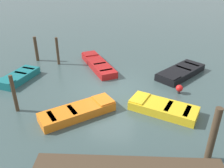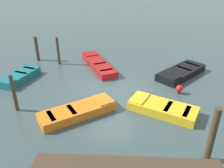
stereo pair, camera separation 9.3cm
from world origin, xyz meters
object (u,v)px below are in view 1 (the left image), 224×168
at_px(rowboat_teal, 18,77).
at_px(mooring_piling_far_left, 36,49).
at_px(rowboat_orange, 78,111).
at_px(mooring_piling_mid_right, 213,135).
at_px(mooring_piling_far_right, 57,51).
at_px(rowboat_black, 180,72).
at_px(mooring_piling_center, 14,94).
at_px(marker_buoy, 179,88).
at_px(rowboat_red, 98,64).
at_px(rowboat_yellow, 163,108).

height_order(rowboat_teal, mooring_piling_far_left, mooring_piling_far_left).
distance_m(rowboat_orange, mooring_piling_mid_right, 5.57).
height_order(mooring_piling_far_right, mooring_piling_mid_right, mooring_piling_mid_right).
relative_size(rowboat_black, mooring_piling_center, 1.98).
bearing_deg(rowboat_teal, mooring_piling_far_left, -163.39).
height_order(rowboat_teal, mooring_piling_far_right, mooring_piling_far_right).
xyz_separation_m(rowboat_orange, marker_buoy, (-4.64, -2.74, 0.07)).
bearing_deg(mooring_piling_far_right, marker_buoy, 159.43).
bearing_deg(mooring_piling_mid_right, mooring_piling_far_right, -42.62).
bearing_deg(rowboat_orange, rowboat_red, 52.39).
xyz_separation_m(rowboat_red, mooring_piling_mid_right, (-5.43, 7.39, 0.85)).
xyz_separation_m(rowboat_red, rowboat_orange, (-0.26, 5.49, 0.00)).
xyz_separation_m(mooring_piling_center, marker_buoy, (-7.52, -2.82, -0.62)).
xyz_separation_m(rowboat_orange, mooring_piling_far_left, (4.67, -6.01, 0.63)).
relative_size(mooring_piling_far_right, mooring_piling_mid_right, 0.86).
height_order(rowboat_red, mooring_piling_center, mooring_piling_center).
height_order(rowboat_red, rowboat_yellow, same).
height_order(rowboat_black, rowboat_orange, same).
height_order(mooring_piling_far_right, marker_buoy, mooring_piling_far_right).
bearing_deg(marker_buoy, rowboat_yellow, 64.24).
bearing_deg(rowboat_orange, mooring_piling_center, 141.18).
bearing_deg(mooring_piling_mid_right, rowboat_black, -88.04).
bearing_deg(marker_buoy, mooring_piling_far_left, -19.36).
xyz_separation_m(rowboat_teal, marker_buoy, (-9.04, 0.13, 0.07)).
height_order(mooring_piling_center, marker_buoy, mooring_piling_center).
distance_m(rowboat_yellow, mooring_piling_far_left, 9.88).
relative_size(mooring_piling_center, mooring_piling_far_left, 1.07).
relative_size(mooring_piling_far_left, mooring_piling_mid_right, 0.79).
bearing_deg(mooring_piling_center, rowboat_red, -115.28).
relative_size(rowboat_yellow, mooring_piling_center, 1.80).
relative_size(rowboat_teal, marker_buoy, 5.79).
bearing_deg(mooring_piling_far_left, rowboat_black, 174.13).
bearing_deg(rowboat_black, rowboat_yellow, 21.27).
bearing_deg(rowboat_red, rowboat_black, -127.04).
height_order(mooring_piling_center, mooring_piling_far_left, mooring_piling_center).
bearing_deg(mooring_piling_far_left, marker_buoy, 160.64).
relative_size(rowboat_teal, mooring_piling_center, 1.54).
relative_size(rowboat_yellow, mooring_piling_far_right, 1.77).
bearing_deg(marker_buoy, rowboat_teal, -0.81).
xyz_separation_m(mooring_piling_far_right, mooring_piling_center, (-0.09, 5.68, -0.02)).
xyz_separation_m(rowboat_red, rowboat_yellow, (-3.99, 4.63, 0.00)).
bearing_deg(rowboat_black, mooring_piling_center, -19.49).
relative_size(mooring_piling_far_left, marker_buoy, 3.51).
bearing_deg(mooring_piling_center, mooring_piling_far_right, -89.08).
relative_size(rowboat_teal, mooring_piling_mid_right, 1.31).
height_order(rowboat_red, rowboat_black, same).
distance_m(rowboat_black, rowboat_orange, 7.04).
distance_m(rowboat_red, mooring_piling_mid_right, 9.21).
xyz_separation_m(mooring_piling_far_left, marker_buoy, (-9.31, 3.27, -0.56)).
xyz_separation_m(rowboat_black, rowboat_yellow, (1.21, 4.17, 0.00)).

